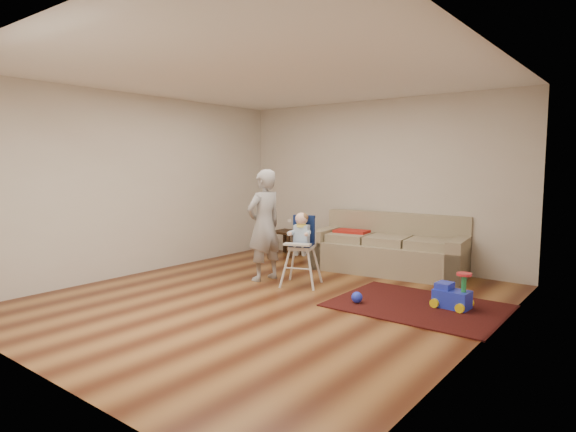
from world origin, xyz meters
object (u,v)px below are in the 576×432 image
Objects in this scene: ride_on_toy at (452,289)px; adult at (264,225)px; side_table at (287,243)px; toy_ball at (357,297)px; sofa at (389,243)px; high_chair at (301,250)px.

adult is (-2.62, -0.26, 0.56)m from ride_on_toy.
side_table reaches higher than toy_ball.
toy_ball is 1.82m from adult.
adult reaches higher than toy_ball.
sofa is 5.35× the size of side_table.
sofa reaches higher than side_table.
side_table is at bearing 169.38° from sofa.
adult is at bearing -61.47° from side_table.
adult is at bearing -134.02° from sofa.
high_chair reaches higher than ride_on_toy.
high_chair is (1.52, -1.62, 0.26)m from side_table.
toy_ball is 0.08× the size of adult.
high_chair is at bearing -171.16° from ride_on_toy.
ride_on_toy is 2.69m from adult.
side_table is 3.82m from ride_on_toy.
side_table is (-2.10, 0.13, -0.22)m from sofa.
toy_ball is 0.13× the size of high_chair.
sofa is 1.90m from toy_ball.
side_table is 3.36× the size of toy_ball.
adult is at bearing 171.66° from toy_ball.
side_table is 3.23m from toy_ball.
sofa is 2.12m from side_table.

